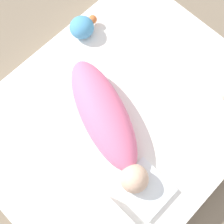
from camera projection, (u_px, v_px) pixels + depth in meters
The scene contains 5 objects.
ground_plane at pixel (120, 122), 1.46m from camera, with size 12.00×12.00×0.00m, color #7A6B56.
bed_mattress at pixel (120, 118), 1.40m from camera, with size 1.23×0.98×0.12m.
burp_cloth at pixel (145, 189), 1.23m from camera, with size 0.17×0.19×0.02m.
swaddled_baby at pixel (106, 120), 1.27m from camera, with size 0.35×0.60×0.13m.
turtle_plush at pixel (82, 27), 1.44m from camera, with size 0.15×0.11×0.09m.
Camera 1 is at (-0.34, -0.28, 1.39)m, focal length 50.00 mm.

